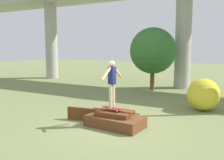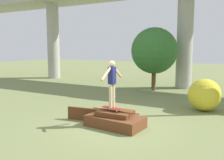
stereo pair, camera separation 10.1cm
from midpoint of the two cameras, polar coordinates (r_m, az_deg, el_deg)
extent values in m
plane|color=olive|center=(9.20, 1.04, -10.61)|extent=(80.00, 80.00, 0.00)
cube|color=brown|center=(9.14, 1.04, -9.44)|extent=(2.10, 1.27, 0.39)
cube|color=#5B3319|center=(9.15, 1.02, -7.58)|extent=(1.30, 0.95, 0.19)
cylinder|color=brown|center=(9.03, 1.05, -7.06)|extent=(1.89, 0.04, 0.04)
cube|color=#5B3319|center=(9.92, -6.22, -7.77)|extent=(1.36, 0.29, 0.51)
cube|color=maroon|center=(9.07, 0.32, -6.34)|extent=(0.85, 0.33, 0.01)
cylinder|color=silver|center=(8.99, 2.15, -6.82)|extent=(0.06, 0.04, 0.05)
cylinder|color=silver|center=(8.84, 1.46, -7.06)|extent=(0.06, 0.04, 0.05)
cylinder|color=silver|center=(9.32, -0.76, -6.30)|extent=(0.06, 0.04, 0.05)
cylinder|color=silver|center=(9.18, -1.47, -6.51)|extent=(0.06, 0.04, 0.05)
cylinder|color=#C6B78E|center=(9.04, 0.65, -3.56)|extent=(0.12, 0.12, 0.86)
cylinder|color=#C6B78E|center=(8.91, -0.01, -3.72)|extent=(0.12, 0.12, 0.86)
cube|color=#191E51|center=(8.86, 0.33, 1.05)|extent=(0.25, 0.24, 0.62)
sphere|color=tan|center=(8.83, 0.33, 3.76)|extent=(0.22, 0.22, 0.22)
cylinder|color=tan|center=(9.13, 1.61, 1.73)|extent=(0.16, 0.53, 0.45)
cylinder|color=tan|center=(8.59, -1.03, 1.38)|extent=(0.16, 0.53, 0.45)
cylinder|color=#A8A59E|center=(24.10, -13.16, 8.59)|extent=(1.10, 1.10, 6.84)
cylinder|color=#A8A59E|center=(18.28, 16.46, 8.92)|extent=(1.10, 1.10, 6.84)
cylinder|color=brown|center=(16.86, 9.66, -0.08)|extent=(0.28, 0.28, 1.36)
sphere|color=#336B2D|center=(16.72, 9.81, 6.63)|extent=(3.04, 3.04, 3.04)
sphere|color=gold|center=(12.04, 20.60, -3.18)|extent=(1.46, 1.46, 1.46)
camera|label=1|loc=(0.05, -89.67, 0.04)|focal=40.00mm
camera|label=2|loc=(0.05, 90.33, -0.04)|focal=40.00mm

